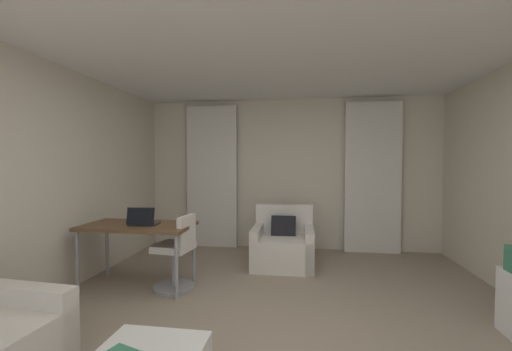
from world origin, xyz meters
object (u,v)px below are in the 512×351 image
object	(u,v)px
desk_chair	(177,256)
laptop	(143,221)
armchair	(283,246)
desk	(138,230)

from	to	relation	value
desk_chair	laptop	xyz separation A→B (m)	(-0.39, -0.05, 0.41)
laptop	armchair	bearing A→B (deg)	35.15
desk	desk_chair	xyz separation A→B (m)	(0.49, -0.00, -0.30)
desk	laptop	world-z (taller)	laptop
armchair	desk	size ratio (longest dim) A/B	0.67
armchair	laptop	world-z (taller)	laptop
laptop	desk	bearing A→B (deg)	151.29
armchair	laptop	distance (m)	2.00
desk	laptop	xyz separation A→B (m)	(0.09, -0.05, 0.11)
armchair	desk_chair	bearing A→B (deg)	-138.16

